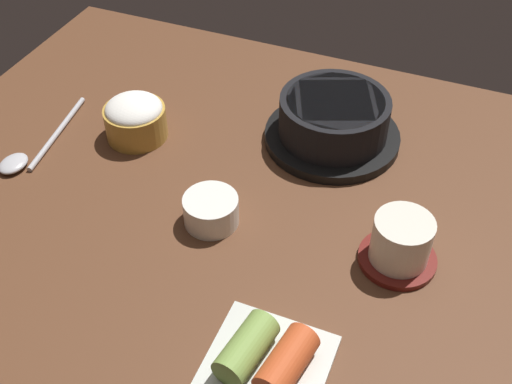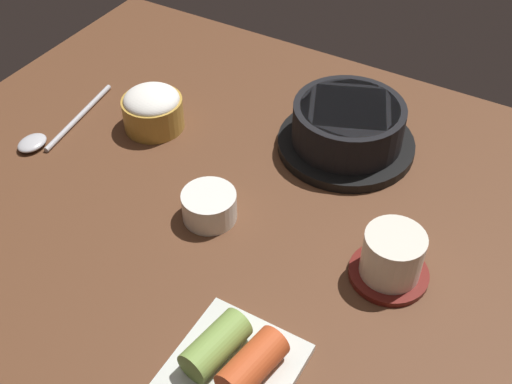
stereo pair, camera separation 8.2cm
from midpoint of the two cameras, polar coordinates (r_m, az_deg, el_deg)
The scene contains 7 objects.
dining_table at distance 86.93cm, azimuth -3.43°, elevation -0.86°, with size 100.00×76.00×2.00cm, color #56331E.
stone_pot at distance 93.00cm, azimuth 4.45°, elevation 6.25°, with size 19.99×19.99×7.41cm.
rice_bowl at distance 96.39cm, azimuth -13.22°, elevation 6.40°, with size 9.12×9.12×6.46cm.
tea_cup_with_saucer at distance 76.73cm, azimuth 9.88°, elevation -4.67°, with size 9.57×9.57×6.77cm.
banchan_cup_center at distance 81.68cm, azimuth -6.94°, elevation -1.73°, with size 7.13×7.13×3.93cm.
kimchi_plate at distance 67.78cm, azimuth -2.67°, elevation -15.05°, with size 12.64×12.64×4.73cm.
spoon at distance 98.99cm, azimuth -21.93°, elevation 3.22°, with size 4.82×19.77×1.35cm.
Camera 1 is at (24.60, -57.40, 61.55)cm, focal length 44.63 mm.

